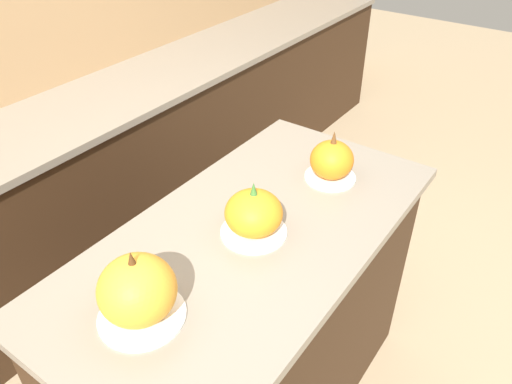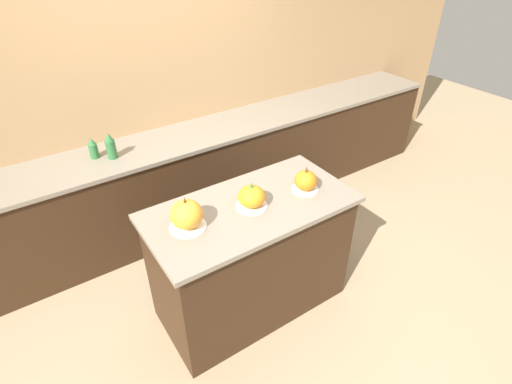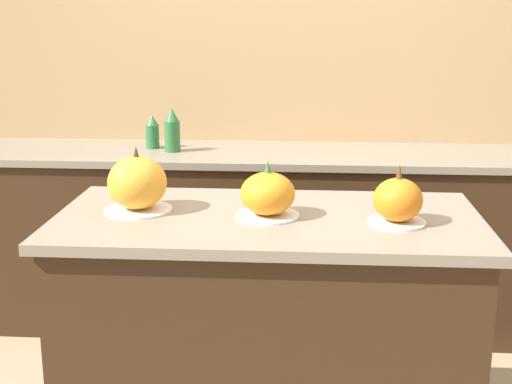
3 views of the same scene
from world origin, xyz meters
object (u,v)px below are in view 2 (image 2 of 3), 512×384
at_px(pumpkin_cake_center, 252,197).
at_px(bottle_short, 93,148).
at_px(bottle_tall, 111,146).
at_px(pumpkin_cake_left, 187,215).
at_px(pumpkin_cake_right, 306,181).

xyz_separation_m(pumpkin_cake_center, bottle_short, (-0.67, 1.29, -0.02)).
bearing_deg(pumpkin_cake_center, bottle_tall, 114.49).
bearing_deg(bottle_short, pumpkin_cake_left, -79.99).
distance_m(pumpkin_cake_left, bottle_tall, 1.18).
height_order(pumpkin_cake_center, bottle_tall, bottle_tall).
relative_size(pumpkin_cake_center, bottle_tall, 0.97).
distance_m(pumpkin_cake_center, bottle_tall, 1.33).
bearing_deg(pumpkin_cake_right, pumpkin_cake_center, 173.73).
bearing_deg(pumpkin_cake_right, bottle_short, 129.01).
bearing_deg(bottle_tall, pumpkin_cake_left, -85.01).
distance_m(pumpkin_cake_center, pumpkin_cake_right, 0.42).
relative_size(pumpkin_cake_left, bottle_tall, 1.05).
distance_m(pumpkin_cake_left, pumpkin_cake_right, 0.87).
bearing_deg(bottle_short, bottle_tall, -34.67).
bearing_deg(pumpkin_cake_left, bottle_short, 100.01).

